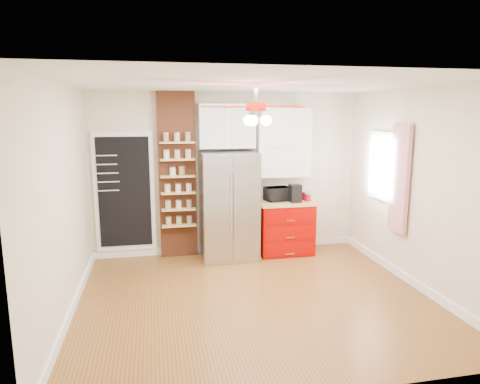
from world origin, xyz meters
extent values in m
plane|color=brown|center=(0.00, 0.00, 0.00)|extent=(4.50, 4.50, 0.00)
plane|color=white|center=(0.00, 0.00, 2.70)|extent=(4.50, 4.50, 0.00)
cube|color=beige|center=(0.00, 2.00, 1.35)|extent=(4.50, 0.02, 2.70)
cube|color=beige|center=(0.00, -2.00, 1.35)|extent=(4.50, 0.02, 2.70)
cube|color=beige|center=(-2.25, 0.00, 1.35)|extent=(0.02, 4.00, 2.70)
cube|color=beige|center=(2.25, 0.00, 1.35)|extent=(0.02, 4.00, 2.70)
cube|color=white|center=(-1.70, 1.97, 1.10)|extent=(0.95, 0.04, 1.95)
cube|color=black|center=(-1.70, 1.95, 1.10)|extent=(0.82, 0.02, 1.78)
cube|color=brown|center=(-0.85, 1.92, 1.35)|extent=(0.60, 0.16, 2.70)
cube|color=#A4A4A8|center=(-0.05, 1.63, 0.88)|extent=(0.90, 0.70, 1.75)
cube|color=white|center=(-0.05, 1.82, 2.15)|extent=(0.90, 0.35, 0.70)
cube|color=#9F0200|center=(0.92, 1.68, 0.43)|extent=(0.90, 0.60, 0.86)
cube|color=tan|center=(0.92, 1.68, 0.88)|extent=(0.94, 0.64, 0.04)
cube|color=white|center=(0.92, 1.85, 1.88)|extent=(0.90, 0.30, 1.15)
cube|color=white|center=(2.23, 0.90, 1.55)|extent=(0.04, 0.75, 1.05)
cube|color=red|center=(2.18, 0.35, 1.45)|extent=(0.06, 0.40, 1.55)
cylinder|color=silver|center=(0.00, 0.00, 2.55)|extent=(0.05, 0.05, 0.20)
cylinder|color=#B71C0B|center=(0.00, 0.00, 2.43)|extent=(0.24, 0.24, 0.10)
sphere|color=white|center=(0.00, 0.00, 2.27)|extent=(0.13, 0.13, 0.13)
imported|color=black|center=(0.80, 1.75, 1.02)|extent=(0.46, 0.35, 0.23)
cube|color=black|center=(1.06, 1.58, 1.05)|extent=(0.18, 0.20, 0.30)
cylinder|color=#A3091C|center=(1.29, 1.59, 0.96)|extent=(0.13, 0.13, 0.12)
cylinder|color=#A8090E|center=(1.29, 1.73, 0.96)|extent=(0.11, 0.11, 0.13)
cylinder|color=beige|center=(-0.93, 1.79, 1.44)|extent=(0.10, 0.10, 0.13)
cylinder|color=brown|center=(-0.79, 1.79, 1.44)|extent=(0.11, 0.11, 0.13)
camera|label=1|loc=(-1.22, -5.05, 2.36)|focal=32.00mm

